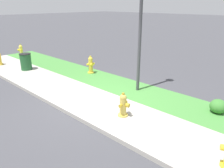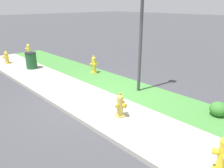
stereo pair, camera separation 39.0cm
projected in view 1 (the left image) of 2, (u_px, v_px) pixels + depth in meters
name	position (u px, v px, depth m)	size (l,w,h in m)	color
ground_plane	(94.00, 103.00, 6.98)	(120.00, 120.00, 0.00)	#424247
sidewalk_pavement	(94.00, 102.00, 6.98)	(18.00, 1.84, 0.01)	#ADA89E
grass_verge	(129.00, 88.00, 8.17)	(18.00, 1.65, 0.01)	#47893D
street_curb	(69.00, 111.00, 6.28)	(18.00, 0.16, 0.12)	#ADA89E
fire_hydrant_near_corner	(123.00, 105.00, 6.04)	(0.34, 0.38, 0.70)	gold
fire_hydrant_across_street	(91.00, 65.00, 9.81)	(0.35, 0.38, 0.79)	gold
fire_hydrant_far_end	(21.00, 50.00, 13.27)	(0.38, 0.36, 0.66)	yellow
trash_bin	(26.00, 62.00, 10.29)	(0.52, 0.52, 0.79)	#1E5128
shrub_bush_near_lamp	(218.00, 106.00, 6.27)	(0.48, 0.48, 0.41)	#3D7F33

